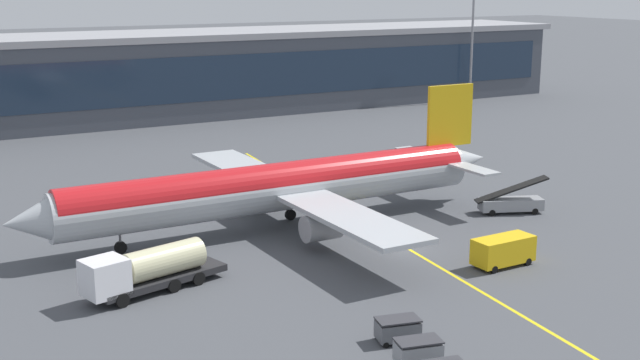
% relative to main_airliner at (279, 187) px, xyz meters
% --- Properties ---
extents(ground_plane, '(700.00, 700.00, 0.00)m').
position_rel_main_airliner_xyz_m(ground_plane, '(6.44, -10.14, -3.83)').
color(ground_plane, '#47494F').
extents(apron_lead_in_line, '(8.66, 79.59, 0.01)m').
position_rel_main_airliner_xyz_m(apron_lead_in_line, '(6.92, -8.14, -3.82)').
color(apron_lead_in_line, yellow).
rests_on(apron_lead_in_line, ground_plane).
extents(terminal_building, '(175.01, 20.59, 13.46)m').
position_rel_main_airliner_xyz_m(terminal_building, '(-0.23, 66.51, 2.92)').
color(terminal_building, '#424751').
rests_on(terminal_building, ground_plane).
extents(main_airliner, '(46.71, 37.00, 11.74)m').
position_rel_main_airliner_xyz_m(main_airliner, '(0.00, 0.00, 0.00)').
color(main_airliner, '#B2B7BC').
rests_on(main_airliner, ground_plane).
extents(fuel_tanker, '(11.08, 4.99, 3.25)m').
position_rel_main_airliner_xyz_m(fuel_tanker, '(-15.28, -9.56, -2.08)').
color(fuel_tanker, '#232326').
rests_on(fuel_tanker, ground_plane).
extents(belt_loader, '(6.88, 4.04, 3.49)m').
position_rel_main_airliner_xyz_m(belt_loader, '(21.58, -6.29, -2.84)').
color(belt_loader, gray).
rests_on(belt_loader, ground_plane).
extents(crew_van, '(5.06, 2.25, 2.30)m').
position_rel_main_airliner_xyz_m(crew_van, '(10.53, -17.55, -2.51)').
color(crew_van, yellow).
rests_on(crew_van, ground_plane).
extents(baggage_cart_2, '(2.93, 2.13, 1.48)m').
position_rel_main_airliner_xyz_m(baggage_cart_2, '(-5.10, -28.09, -3.04)').
color(baggage_cart_2, gray).
rests_on(baggage_cart_2, ground_plane).
extents(baggage_cart_3, '(2.93, 2.13, 1.48)m').
position_rel_main_airliner_xyz_m(baggage_cart_3, '(-4.37, -24.98, -3.04)').
color(baggage_cart_3, '#595B60').
rests_on(baggage_cart_3, ground_plane).
extents(apron_light_mast_0, '(2.80, 0.50, 26.51)m').
position_rel_main_airliner_xyz_m(apron_light_mast_0, '(66.49, 54.55, 11.46)').
color(apron_light_mast_0, gray).
rests_on(apron_light_mast_0, ground_plane).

